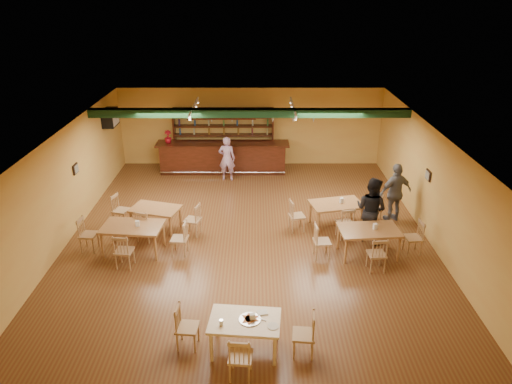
{
  "coord_description": "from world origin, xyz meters",
  "views": [
    {
      "loc": [
        0.19,
        -11.58,
        6.55
      ],
      "look_at": [
        0.2,
        0.6,
        1.15
      ],
      "focal_mm": 33.05,
      "sensor_mm": 36.0,
      "label": 1
    }
  ],
  "objects_px": {
    "dining_table_b": "(336,215)",
    "patron_bar": "(227,159)",
    "dining_table_d": "(368,242)",
    "dining_table_c": "(134,239)",
    "patron_right_a": "(371,210)",
    "bar_counter": "(223,157)",
    "dining_table_a": "(156,219)",
    "near_table": "(245,335)"
  },
  "relations": [
    {
      "from": "dining_table_b",
      "to": "patron_bar",
      "type": "bearing_deg",
      "value": 120.72
    },
    {
      "from": "dining_table_b",
      "to": "dining_table_d",
      "type": "height_order",
      "value": "dining_table_d"
    },
    {
      "from": "dining_table_b",
      "to": "dining_table_c",
      "type": "bearing_deg",
      "value": -177.7
    },
    {
      "from": "dining_table_d",
      "to": "patron_bar",
      "type": "relative_size",
      "value": 0.94
    },
    {
      "from": "patron_right_a",
      "to": "dining_table_b",
      "type": "bearing_deg",
      "value": -2.86
    },
    {
      "from": "bar_counter",
      "to": "dining_table_c",
      "type": "relative_size",
      "value": 3.16
    },
    {
      "from": "dining_table_a",
      "to": "dining_table_d",
      "type": "bearing_deg",
      "value": 1.87
    },
    {
      "from": "dining_table_d",
      "to": "bar_counter",
      "type": "bearing_deg",
      "value": 119.84
    },
    {
      "from": "patron_right_a",
      "to": "bar_counter",
      "type": "bearing_deg",
      "value": -7.93
    },
    {
      "from": "near_table",
      "to": "patron_bar",
      "type": "relative_size",
      "value": 0.83
    },
    {
      "from": "dining_table_c",
      "to": "patron_right_a",
      "type": "distance_m",
      "value": 6.42
    },
    {
      "from": "patron_right_a",
      "to": "dining_table_a",
      "type": "bearing_deg",
      "value": 36.41
    },
    {
      "from": "near_table",
      "to": "patron_right_a",
      "type": "distance_m",
      "value": 5.51
    },
    {
      "from": "dining_table_a",
      "to": "patron_bar",
      "type": "bearing_deg",
      "value": 79.87
    },
    {
      "from": "dining_table_d",
      "to": "near_table",
      "type": "distance_m",
      "value": 4.71
    },
    {
      "from": "dining_table_d",
      "to": "patron_bar",
      "type": "height_order",
      "value": "patron_bar"
    },
    {
      "from": "bar_counter",
      "to": "dining_table_b",
      "type": "distance_m",
      "value": 5.68
    },
    {
      "from": "near_table",
      "to": "patron_right_a",
      "type": "relative_size",
      "value": 0.73
    },
    {
      "from": "dining_table_a",
      "to": "patron_right_a",
      "type": "distance_m",
      "value": 6.07
    },
    {
      "from": "bar_counter",
      "to": "near_table",
      "type": "xyz_separation_m",
      "value": [
        1.02,
        -9.56,
        -0.2
      ]
    },
    {
      "from": "near_table",
      "to": "patron_right_a",
      "type": "xyz_separation_m",
      "value": [
        3.35,
        4.34,
        0.56
      ]
    },
    {
      "from": "dining_table_a",
      "to": "dining_table_c",
      "type": "relative_size",
      "value": 0.88
    },
    {
      "from": "dining_table_b",
      "to": "patron_bar",
      "type": "distance_m",
      "value": 4.95
    },
    {
      "from": "bar_counter",
      "to": "patron_bar",
      "type": "bearing_deg",
      "value": -76.74
    },
    {
      "from": "dining_table_b",
      "to": "near_table",
      "type": "distance_m",
      "value": 5.74
    },
    {
      "from": "dining_table_b",
      "to": "dining_table_c",
      "type": "distance_m",
      "value": 5.75
    },
    {
      "from": "dining_table_c",
      "to": "patron_right_a",
      "type": "bearing_deg",
      "value": 11.12
    },
    {
      "from": "bar_counter",
      "to": "patron_right_a",
      "type": "bearing_deg",
      "value": -50.08
    },
    {
      "from": "dining_table_a",
      "to": "dining_table_d",
      "type": "distance_m",
      "value": 5.97
    },
    {
      "from": "patron_bar",
      "to": "dining_table_b",
      "type": "bearing_deg",
      "value": 137.87
    },
    {
      "from": "dining_table_b",
      "to": "near_table",
      "type": "height_order",
      "value": "dining_table_b"
    },
    {
      "from": "dining_table_b",
      "to": "patron_right_a",
      "type": "xyz_separation_m",
      "value": [
        0.8,
        -0.8,
        0.56
      ]
    },
    {
      "from": "dining_table_a",
      "to": "dining_table_b",
      "type": "xyz_separation_m",
      "value": [
        5.21,
        0.2,
        0.03
      ]
    },
    {
      "from": "dining_table_a",
      "to": "dining_table_c",
      "type": "xyz_separation_m",
      "value": [
        -0.35,
        -1.27,
        0.05
      ]
    },
    {
      "from": "bar_counter",
      "to": "near_table",
      "type": "height_order",
      "value": "bar_counter"
    },
    {
      "from": "bar_counter",
      "to": "dining_table_a",
      "type": "distance_m",
      "value": 4.91
    },
    {
      "from": "bar_counter",
      "to": "near_table",
      "type": "relative_size",
      "value": 3.66
    },
    {
      "from": "patron_bar",
      "to": "patron_right_a",
      "type": "relative_size",
      "value": 0.88
    },
    {
      "from": "patron_bar",
      "to": "near_table",
      "type": "bearing_deg",
      "value": 100.08
    },
    {
      "from": "bar_counter",
      "to": "dining_table_a",
      "type": "bearing_deg",
      "value": -109.61
    },
    {
      "from": "bar_counter",
      "to": "dining_table_c",
      "type": "distance_m",
      "value": 6.22
    },
    {
      "from": "dining_table_d",
      "to": "dining_table_b",
      "type": "bearing_deg",
      "value": 105.16
    }
  ]
}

